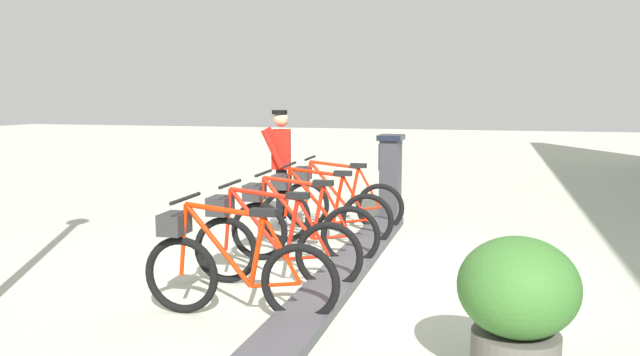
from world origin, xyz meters
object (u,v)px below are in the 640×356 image
worker_near_rack (281,162)px  payment_kiosk (390,175)px  bike_docked_1 (320,211)px  bike_docked_3 (269,243)px  bike_docked_0 (337,199)px  bike_docked_4 (231,268)px  planter_bush (517,303)px  bike_docked_2 (297,225)px

worker_near_rack → payment_kiosk: bearing=-149.5°
payment_kiosk → worker_near_rack: size_ratio=0.77×
bike_docked_1 → bike_docked_3: same height
bike_docked_0 → bike_docked_4: size_ratio=1.00×
planter_bush → bike_docked_0: bearing=-62.0°
payment_kiosk → worker_near_rack: 1.72m
bike_docked_2 → bike_docked_4: 1.80m
bike_docked_0 → bike_docked_2: (0.00, 1.80, 0.00)m
bike_docked_4 → worker_near_rack: (0.90, -3.78, 0.48)m
bike_docked_0 → bike_docked_4: (0.00, 3.61, 0.00)m
bike_docked_1 → bike_docked_4: (0.00, 2.71, 0.00)m
bike_docked_1 → bike_docked_0: bearing=-90.0°
bike_docked_2 → bike_docked_4: bearing=90.0°
worker_near_rack → planter_bush: 5.44m
bike_docked_3 → worker_near_rack: (0.90, -2.88, 0.48)m
bike_docked_2 → worker_near_rack: size_ratio=1.04×
bike_docked_0 → worker_near_rack: size_ratio=1.04×
bike_docked_0 → bike_docked_4: same height
bike_docked_4 → payment_kiosk: bearing=-97.0°
payment_kiosk → bike_docked_2: 2.91m
bike_docked_2 → payment_kiosk: bearing=-101.4°
bike_docked_4 → bike_docked_1: bearing=-90.0°
bike_docked_1 → planter_bush: size_ratio=1.77×
bike_docked_1 → bike_docked_3: size_ratio=1.00×
bike_docked_4 → worker_near_rack: size_ratio=1.04×
bike_docked_2 → bike_docked_3: bearing=90.0°
worker_near_rack → planter_bush: worker_near_rack is taller
bike_docked_1 → planter_bush: 4.03m
bike_docked_2 → bike_docked_4: size_ratio=1.00×
bike_docked_2 → bike_docked_4: same height
bike_docked_3 → bike_docked_2: bearing=-90.0°
bike_docked_3 → planter_bush: 2.73m
bike_docked_0 → planter_bush: 4.80m
bike_docked_0 → worker_near_rack: (0.90, -0.17, 0.48)m
bike_docked_0 → bike_docked_1: (0.00, 0.90, 0.00)m
payment_kiosk → bike_docked_4: bearing=83.0°
payment_kiosk → bike_docked_4: 4.69m
bike_docked_2 → worker_near_rack: 2.22m
payment_kiosk → planter_bush: 5.54m
bike_docked_0 → bike_docked_2: bearing=90.0°
bike_docked_1 → worker_near_rack: bearing=-50.2°
bike_docked_0 → planter_bush: (-2.26, 4.24, 0.11)m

